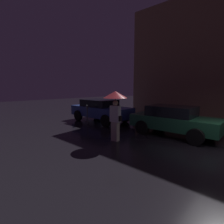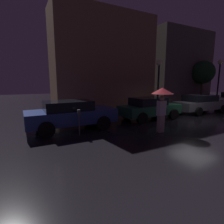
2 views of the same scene
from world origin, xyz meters
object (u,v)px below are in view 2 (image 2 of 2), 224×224
object	(u,v)px
parking_meter	(79,119)
street_lamp_near	(159,74)
parked_car_blue	(71,114)
street_lamp_far	(219,71)
pedestrian_with_umbrella	(162,98)
parked_car_green	(149,108)
parked_car_grey	(201,103)

from	to	relation	value
parking_meter	street_lamp_near	size ratio (longest dim) A/B	0.28
parked_car_blue	street_lamp_near	xyz separation A→B (m)	(7.77, 2.28, 2.24)
parked_car_blue	street_lamp_far	bearing A→B (deg)	7.95
street_lamp_far	pedestrian_with_umbrella	bearing A→B (deg)	-158.51
parked_car_green	pedestrian_with_umbrella	xyz separation A→B (m)	(-1.42, -2.55, 0.90)
parked_car_blue	parked_car_green	bearing A→B (deg)	0.21
pedestrian_with_umbrella	street_lamp_far	bearing A→B (deg)	16.73
parked_car_green	parked_car_grey	bearing A→B (deg)	-1.71
parked_car_grey	parked_car_blue	bearing A→B (deg)	-177.63
pedestrian_with_umbrella	street_lamp_near	size ratio (longest dim) A/B	0.51
pedestrian_with_umbrella	street_lamp_near	xyz separation A→B (m)	(4.13, 4.81, 1.37)
parked_car_grey	street_lamp_far	xyz separation A→B (m)	(5.53, 2.16, 2.66)
pedestrian_with_umbrella	parking_meter	bearing A→B (deg)	154.59
pedestrian_with_umbrella	parked_car_blue	bearing A→B (deg)	140.39
street_lamp_far	parking_meter	bearing A→B (deg)	-167.77
street_lamp_far	parked_car_blue	bearing A→B (deg)	-171.99
parked_car_green	street_lamp_near	bearing A→B (deg)	37.75
pedestrian_with_umbrella	street_lamp_far	size ratio (longest dim) A/B	0.46
parking_meter	street_lamp_far	distance (m)	16.19
parked_car_blue	pedestrian_with_umbrella	distance (m)	4.51
street_lamp_near	parked_car_green	bearing A→B (deg)	-140.27
street_lamp_near	street_lamp_far	bearing A→B (deg)	-0.57
parked_car_green	parked_car_grey	size ratio (longest dim) A/B	0.89
street_lamp_far	parked_car_grey	bearing A→B (deg)	-158.69
parked_car_grey	parking_meter	world-z (taller)	parked_car_grey
parked_car_green	street_lamp_far	distance (m)	11.15
parked_car_green	street_lamp_far	bearing A→B (deg)	9.63
pedestrian_with_umbrella	street_lamp_near	distance (m)	6.49
pedestrian_with_umbrella	parked_car_green	bearing A→B (deg)	56.24
parking_meter	street_lamp_near	world-z (taller)	street_lamp_near
parked_car_blue	parking_meter	bearing A→B (deg)	-87.68
parked_car_green	parking_meter	xyz separation A→B (m)	(-5.00, -1.20, -0.02)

